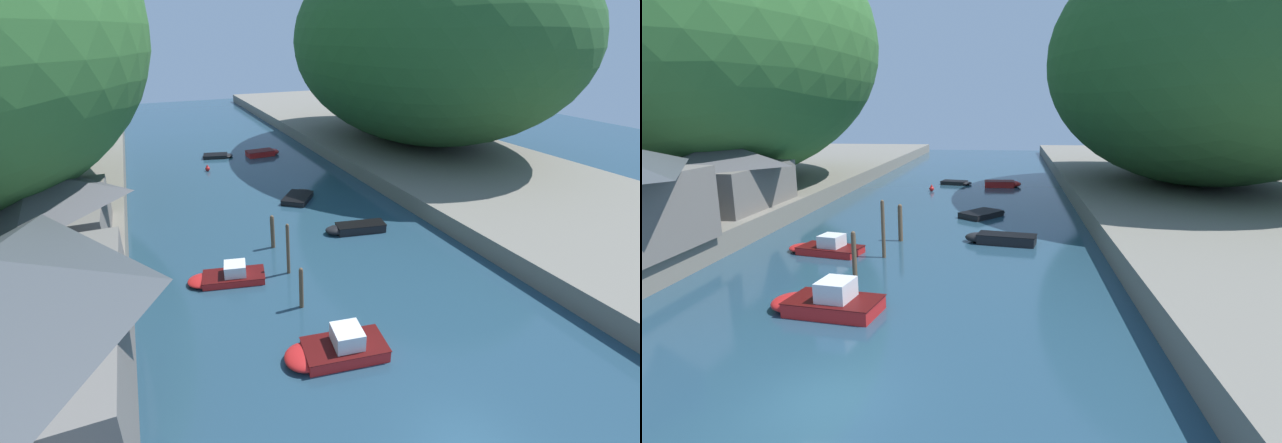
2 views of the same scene
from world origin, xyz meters
The scene contains 16 objects.
water_surface centered at (0.00, 30.00, 0.00)m, with size 130.00×130.00×0.00m, color #234256.
left_bank centered at (-22.36, 30.00, 0.76)m, with size 22.00×120.00×1.51m.
right_bank centered at (22.36, 30.00, 0.76)m, with size 22.00×120.00×1.51m.
hillside_left centered at (-23.46, 31.99, 14.85)m, with size 32.52×45.52×26.67m.
hillside_right centered at (23.46, 37.77, 13.10)m, with size 29.20×40.89×23.17m.
boathouse_shed centered at (-15.91, 21.83, 4.09)m, with size 8.04×10.41×4.97m.
boat_far_upstream centered at (4.87, 18.78, 0.33)m, with size 4.91×2.21×0.66m.
boat_mid_channel centered at (4.86, 43.44, 0.34)m, with size 4.27×2.11×0.68m.
boat_small_dinghy centered at (-5.71, 15.48, 0.36)m, with size 5.02×2.75×1.20m.
boat_far_right_bank centered at (-0.58, 44.71, 0.20)m, with size 3.88×2.55×0.42m.
boat_yellow_tender centered at (-2.36, 6.62, 0.46)m, with size 5.20×2.77×1.52m.
boat_near_quay centered at (3.56, 27.30, 0.23)m, with size 4.21×4.57×0.46m.
mooring_post_second centered at (-2.39, 11.06, 1.29)m, with size 0.24×0.24×2.56m.
mooring_post_middle centered at (-1.82, 14.90, 1.76)m, with size 0.22×0.22×3.51m.
mooring_post_fourth centered at (-1.66, 18.76, 1.27)m, with size 0.30×0.30×2.53m.
channel_buoy_near centered at (-2.85, 39.49, 0.30)m, with size 0.52×0.52×0.78m.
Camera 2 is at (5.63, -13.13, 8.69)m, focal length 28.00 mm.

